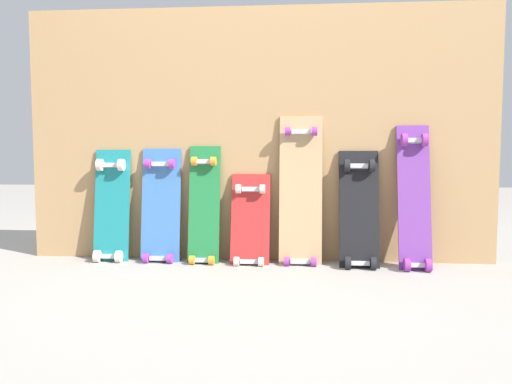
% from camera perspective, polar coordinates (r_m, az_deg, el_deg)
% --- Properties ---
extents(ground_plane, '(12.00, 12.00, 0.00)m').
position_cam_1_polar(ground_plane, '(2.92, 0.12, -7.71)').
color(ground_plane, '#9E9991').
extents(plywood_wall_panel, '(2.62, 0.04, 1.42)m').
position_cam_1_polar(plywood_wall_panel, '(2.92, 0.24, 6.28)').
color(plywood_wall_panel, tan).
rests_on(plywood_wall_panel, ground).
extents(skateboard_teal, '(0.20, 0.17, 0.69)m').
position_cam_1_polar(skateboard_teal, '(3.04, -15.66, -1.98)').
color(skateboard_teal, '#197A7F').
rests_on(skateboard_teal, ground).
extents(skateboard_blue, '(0.22, 0.16, 0.70)m').
position_cam_1_polar(skateboard_blue, '(2.95, -10.48, -2.07)').
color(skateboard_blue, '#386BAD').
rests_on(skateboard_blue, ground).
extents(skateboard_green, '(0.17, 0.17, 0.72)m').
position_cam_1_polar(skateboard_green, '(2.89, -5.76, -2.06)').
color(skateboard_green, '#1E7238').
rests_on(skateboard_green, ground).
extents(skateboard_red, '(0.21, 0.19, 0.56)m').
position_cam_1_polar(skateboard_red, '(2.85, -0.64, -3.71)').
color(skateboard_red, '#B22626').
rests_on(skateboard_red, ground).
extents(skateboard_natural, '(0.23, 0.16, 0.88)m').
position_cam_1_polar(skateboard_natural, '(2.84, 4.95, -0.50)').
color(skateboard_natural, tan).
rests_on(skateboard_natural, ground).
extents(skateboard_black, '(0.21, 0.23, 0.69)m').
position_cam_1_polar(skateboard_black, '(2.83, 11.32, -2.44)').
color(skateboard_black, black).
rests_on(skateboard_black, ground).
extents(skateboard_purple, '(0.17, 0.25, 0.82)m').
position_cam_1_polar(skateboard_purple, '(2.86, 17.09, -1.09)').
color(skateboard_purple, '#6B338C').
rests_on(skateboard_purple, ground).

